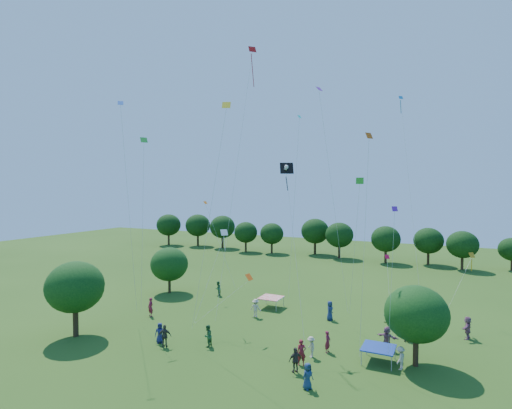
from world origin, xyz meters
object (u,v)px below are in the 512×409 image
Objects in this scene: near_tree_east at (416,314)px; red_high_kite at (246,99)px; tent_blue at (379,348)px; pirate_kite at (287,172)px; tent_red_stripe at (271,298)px; near_tree_west at (75,287)px; near_tree_north at (169,264)px.

red_high_kite reaches higher than near_tree_east.
pirate_kite is at bearing 161.90° from tent_blue.
tent_blue is 0.09× the size of red_high_kite.
tent_red_stripe is 0.17× the size of pirate_kite.
red_high_kite is at bearing 162.40° from tent_blue.
pirate_kite is (-10.37, 2.03, 10.03)m from near_tree_east.
tent_red_stripe is 19.88m from red_high_kite.
red_high_kite is (-0.50, -4.52, 19.35)m from tent_red_stripe.
near_tree_west is 2.83× the size of tent_blue.
near_tree_west is at bearing -138.05° from red_high_kite.
red_high_kite reaches higher than tent_red_stripe.
tent_blue is at bearing -35.25° from tent_red_stripe.
near_tree_west is at bearing -128.53° from tent_red_stripe.
near_tree_east is at bearing -16.50° from near_tree_north.
pirate_kite is 8.23m from red_high_kite.
near_tree_east is at bearing 13.90° from near_tree_west.
near_tree_north is at bearing 163.50° from near_tree_east.
near_tree_west is 26.56m from near_tree_east.
red_high_kite is at bearing -96.37° from tent_red_stripe.
pirate_kite reaches higher than tent_red_stripe.
near_tree_west is 1.17× the size of near_tree_north.
near_tree_east reaches higher than tent_red_stripe.
red_high_kite is (-4.54, 1.36, 6.73)m from pirate_kite.
near_tree_east is (25.78, 6.38, -0.49)m from near_tree_west.
pirate_kite reaches higher than near_tree_north.
pirate_kite is (4.03, -5.88, 12.62)m from tent_red_stripe.
tent_red_stripe is 0.09× the size of red_high_kite.
near_tree_east is at bearing 13.58° from tent_blue.
pirate_kite is at bearing -55.57° from tent_red_stripe.
near_tree_west is 19.98m from pirate_kite.
tent_blue is (25.16, -8.74, -2.32)m from near_tree_north.
pirate_kite reaches higher than near_tree_east.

